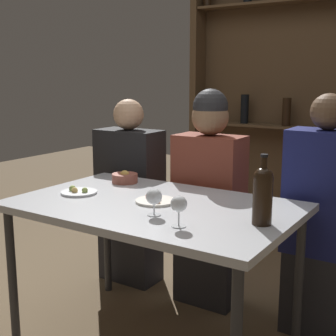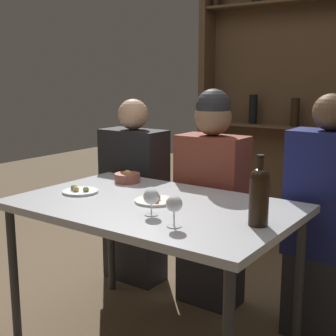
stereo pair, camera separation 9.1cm
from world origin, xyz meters
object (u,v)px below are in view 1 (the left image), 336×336
food_plate_0 (156,200)px  seated_person_left (130,198)px  wine_glass_1 (154,197)px  food_plate_1 (79,192)px  seated_person_center (209,201)px  snack_bowl (125,178)px  wine_bottle (263,193)px  seated_person_right (322,225)px  wine_glass_0 (179,205)px

food_plate_0 → seated_person_left: 0.84m
wine_glass_1 → food_plate_1: 0.56m
seated_person_center → food_plate_1: bearing=-123.4°
snack_bowl → wine_bottle: bearing=-17.6°
seated_person_left → food_plate_1: bearing=-75.8°
seated_person_left → food_plate_0: bearing=-43.5°
snack_bowl → seated_person_right: seated_person_right is taller
food_plate_0 → seated_person_center: (-0.01, 0.56, -0.14)m
wine_bottle → food_plate_1: size_ratio=1.56×
food_plate_0 → seated_person_center: seated_person_center is taller
seated_person_left → seated_person_right: (1.24, -0.00, 0.03)m
food_plate_1 → seated_person_left: seated_person_left is taller
snack_bowl → seated_person_left: (-0.21, 0.31, -0.22)m
food_plate_0 → food_plate_1: (-0.43, -0.08, -0.00)m
seated_person_center → food_plate_0: bearing=-88.9°
wine_glass_1 → snack_bowl: wine_glass_1 is taller
seated_person_left → seated_person_center: seated_person_center is taller
wine_glass_1 → snack_bowl: bearing=139.1°
food_plate_1 → seated_person_right: (1.08, 0.64, -0.16)m
wine_glass_0 → seated_person_right: seated_person_right is taller
food_plate_1 → seated_person_left: size_ratio=0.15×
wine_glass_0 → food_plate_1: (-0.72, 0.18, -0.08)m
wine_glass_1 → seated_person_center: 0.78m
food_plate_1 → seated_person_center: seated_person_center is taller
wine_bottle → seated_person_center: seated_person_center is taller
wine_bottle → seated_person_center: 0.87m
wine_glass_1 → seated_person_right: size_ratio=0.09×
wine_bottle → food_plate_1: 1.00m
food_plate_1 → seated_person_right: seated_person_right is taller
wine_bottle → seated_person_right: size_ratio=0.23×
wine_glass_0 → seated_person_right: bearing=66.4°
seated_person_right → wine_bottle: bearing=-98.4°
wine_glass_0 → wine_bottle: bearing=38.1°
wine_glass_1 → snack_bowl: size_ratio=0.81×
food_plate_0 → food_plate_1: bearing=-169.9°
wine_bottle → snack_bowl: wine_bottle is taller
wine_glass_1 → food_plate_0: 0.22m
food_plate_1 → seated_person_left: 0.69m
seated_person_left → seated_person_center: 0.59m
seated_person_right → food_plate_0: bearing=-138.8°
wine_glass_1 → seated_person_center: size_ratio=0.09×
snack_bowl → seated_person_right: 1.09m
seated_person_right → seated_person_center: bearing=180.0°
seated_person_center → wine_glass_1: bearing=-80.5°
seated_person_left → seated_person_center: size_ratio=0.94×
seated_person_left → seated_person_center: bearing=-0.0°
wine_bottle → snack_bowl: (-0.94, 0.30, -0.10)m
wine_bottle → snack_bowl: 1.00m
seated_person_center → seated_person_left: bearing=180.0°
wine_bottle → wine_glass_1: size_ratio=2.45×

